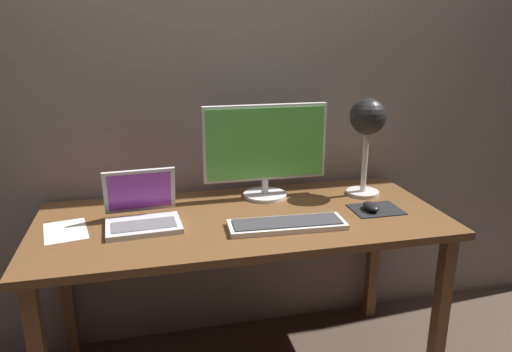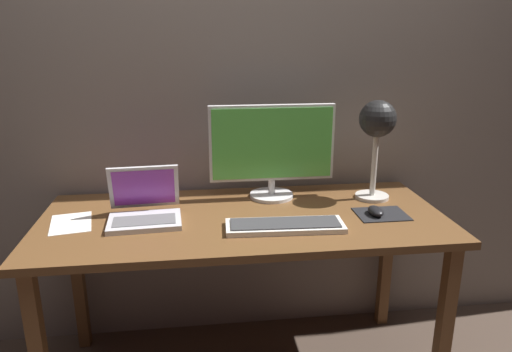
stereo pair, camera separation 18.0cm
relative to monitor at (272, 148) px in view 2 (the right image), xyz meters
name	(u,v)px [view 2 (the right image)]	position (x,y,z in m)	size (l,w,h in m)	color
back_wall	(233,65)	(-0.15, 0.19, 0.34)	(4.80, 0.06, 2.60)	gray
desk	(244,234)	(-0.15, -0.21, -0.30)	(1.60, 0.70, 0.74)	brown
monitor	(272,148)	(0.00, 0.00, 0.00)	(0.54, 0.19, 0.41)	silver
keyboard_main	(285,226)	(-0.01, -0.35, -0.21)	(0.45, 0.16, 0.03)	silver
laptop	(144,205)	(-0.53, -0.19, -0.17)	(0.29, 0.26, 0.20)	silver
desk_lamp	(377,126)	(0.44, -0.07, 0.10)	(0.16, 0.16, 0.43)	beige
mousepad	(381,214)	(0.40, -0.26, -0.22)	(0.20, 0.16, 0.00)	black
mouse	(376,211)	(0.38, -0.27, -0.20)	(0.06, 0.10, 0.03)	black
paper_sheet_near_mouse	(71,223)	(-0.81, -0.20, -0.22)	(0.15, 0.21, 0.00)	white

